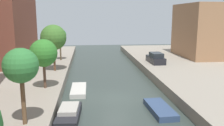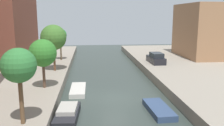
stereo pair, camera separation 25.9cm
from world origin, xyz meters
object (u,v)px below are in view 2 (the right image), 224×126
at_px(street_tree_3, 53,38).
at_px(street_tree_4, 60,35).
at_px(street_tree_2, 43,53).
at_px(parked_car, 156,59).
at_px(street_tree_1, 19,66).
at_px(moored_boat_right_2, 159,109).
at_px(moored_boat_left_2, 68,114).
at_px(low_block_right, 213,30).
at_px(moored_boat_left_3, 78,90).

xyz_separation_m(street_tree_3, street_tree_4, (-0.00, 7.25, -0.29)).
distance_m(street_tree_2, parked_car, 17.65).
distance_m(street_tree_1, moored_boat_right_2, 11.17).
relative_size(street_tree_4, moored_boat_left_2, 1.12).
bearing_deg(street_tree_4, low_block_right, 2.77).
bearing_deg(moored_boat_right_2, street_tree_2, 155.52).
height_order(street_tree_1, parked_car, street_tree_1).
bearing_deg(street_tree_1, street_tree_3, 90.00).
height_order(street_tree_3, moored_boat_right_2, street_tree_3).
height_order(low_block_right, moored_boat_right_2, low_block_right).
distance_m(street_tree_4, moored_boat_right_2, 21.74).
xyz_separation_m(street_tree_2, street_tree_4, (0.00, 14.49, 0.48)).
bearing_deg(parked_car, street_tree_3, -165.54).
distance_m(low_block_right, street_tree_4, 24.56).
distance_m(street_tree_4, moored_boat_left_2, 20.17).
relative_size(low_block_right, street_tree_4, 2.20).
height_order(street_tree_4, moored_boat_left_2, street_tree_4).
xyz_separation_m(street_tree_4, parked_car, (13.72, -3.71, -3.13)).
bearing_deg(moored_boat_right_2, low_block_right, 53.62).
xyz_separation_m(moored_boat_left_3, moored_boat_right_2, (6.68, -5.88, 0.02)).
height_order(street_tree_1, street_tree_2, street_tree_1).
relative_size(parked_car, moored_boat_left_2, 0.98).
bearing_deg(street_tree_2, low_block_right, 32.59).
xyz_separation_m(street_tree_4, moored_boat_left_3, (3.04, -13.04, -4.53)).
bearing_deg(parked_car, moored_boat_left_3, -138.89).
xyz_separation_m(street_tree_2, parked_car, (13.72, 10.78, -2.64)).
bearing_deg(street_tree_4, moored_boat_left_3, -76.88).
xyz_separation_m(low_block_right, moored_boat_left_3, (-21.48, -14.22, -5.04)).
relative_size(street_tree_2, street_tree_3, 0.81).
height_order(street_tree_4, moored_boat_left_3, street_tree_4).
xyz_separation_m(street_tree_1, street_tree_2, (-0.00, 7.70, -0.40)).
bearing_deg(street_tree_2, street_tree_3, 90.00).
relative_size(low_block_right, parked_car, 2.52).
height_order(low_block_right, parked_car, low_block_right).
bearing_deg(street_tree_2, moored_boat_left_3, 25.57).
xyz_separation_m(low_block_right, street_tree_3, (-24.52, -8.44, -0.22)).
bearing_deg(street_tree_3, moored_boat_left_2, -78.43).
bearing_deg(moored_boat_left_3, street_tree_2, -154.43).
xyz_separation_m(street_tree_1, parked_car, (13.72, 18.48, -3.04)).
distance_m(street_tree_3, moored_boat_left_3, 8.12).
bearing_deg(moored_boat_right_2, parked_car, 75.22).
height_order(street_tree_2, street_tree_4, street_tree_4).
height_order(street_tree_3, street_tree_4, street_tree_3).
xyz_separation_m(street_tree_3, moored_boat_left_3, (3.04, -5.79, -4.83)).
height_order(moored_boat_left_3, moored_boat_right_2, moored_boat_right_2).
bearing_deg(street_tree_4, moored_boat_left_2, -82.66).
bearing_deg(street_tree_1, parked_car, 53.39).
height_order(moored_boat_left_2, moored_boat_left_3, moored_boat_left_2).
bearing_deg(low_block_right, moored_boat_left_2, -136.72).
bearing_deg(moored_boat_right_2, street_tree_3, 129.80).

